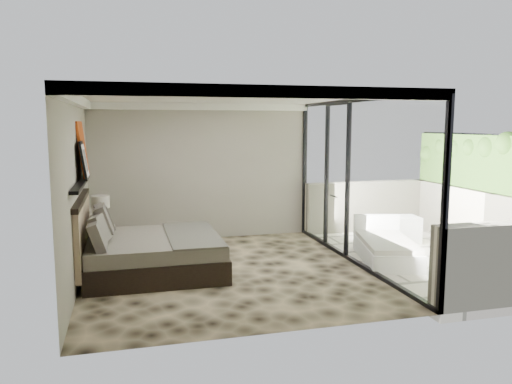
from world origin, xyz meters
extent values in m
plane|color=black|center=(0.00, 0.00, 0.00)|extent=(5.00, 5.00, 0.00)
cube|color=silver|center=(0.00, 0.00, 2.79)|extent=(4.50, 5.00, 0.02)
cube|color=gray|center=(0.00, 2.49, 1.40)|extent=(4.50, 0.02, 2.80)
cube|color=gray|center=(-2.24, 0.00, 1.40)|extent=(0.02, 5.00, 2.80)
cube|color=white|center=(2.25, 0.00, 1.40)|extent=(0.08, 5.00, 2.80)
cube|color=beige|center=(3.75, 0.00, -0.06)|extent=(3.00, 5.00, 0.12)
cube|color=#B9B396|center=(5.10, 0.00, 0.55)|extent=(0.30, 5.00, 1.10)
cube|color=black|center=(-2.18, 0.10, 1.50)|extent=(0.12, 2.20, 0.05)
cube|color=black|center=(-1.11, 0.28, 0.18)|extent=(2.11, 2.01, 0.36)
cube|color=#626052|center=(-1.11, 0.28, 0.47)|extent=(2.05, 1.95, 0.22)
cube|color=#43423A|center=(-0.51, 0.28, 0.59)|extent=(0.81, 1.99, 0.03)
cube|color=#857455|center=(-2.20, 0.28, 0.70)|extent=(0.08, 2.11, 1.01)
cube|color=black|center=(-2.00, 1.59, 0.25)|extent=(0.51, 0.51, 0.49)
cone|color=black|center=(-1.98, 1.55, 0.60)|extent=(0.18, 0.18, 0.17)
cone|color=black|center=(-1.98, 1.55, 0.77)|extent=(0.18, 0.18, 0.17)
cylinder|color=beige|center=(-1.98, 1.55, 1.00)|extent=(0.32, 0.32, 0.22)
cube|color=#A61D0E|center=(-2.19, 0.91, 1.97)|extent=(0.13, 0.90, 0.90)
cube|color=black|center=(-2.14, 0.38, 1.82)|extent=(0.11, 0.50, 0.60)
cube|color=white|center=(3.92, 1.12, 0.26)|extent=(0.59, 0.59, 0.53)
cube|color=white|center=(2.86, -0.06, 0.15)|extent=(1.27, 1.87, 0.30)
cube|color=beige|center=(2.86, -0.06, 0.34)|extent=(1.20, 1.76, 0.09)
cube|color=white|center=(3.07, 0.72, 0.49)|extent=(0.86, 0.34, 0.37)
camera|label=1|loc=(-1.53, -7.71, 2.38)|focal=35.00mm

